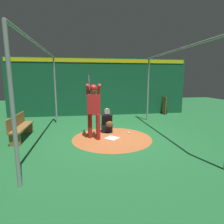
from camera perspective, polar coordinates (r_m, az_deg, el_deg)
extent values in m
plane|color=#216633|center=(6.62, 0.00, -8.12)|extent=(26.14, 26.14, 0.00)
cylinder|color=#B76033|center=(6.62, 0.00, -8.09)|extent=(2.81, 2.81, 0.01)
cube|color=white|center=(6.62, 0.00, -8.02)|extent=(0.59, 0.59, 0.01)
cylinder|color=maroon|center=(6.39, -4.28, -4.64)|extent=(0.15, 0.15, 0.90)
cylinder|color=maroon|center=(6.61, -6.79, -4.18)|extent=(0.15, 0.15, 0.90)
cube|color=#B21E1E|center=(6.35, -5.68, 2.46)|extent=(0.22, 0.44, 0.67)
cylinder|color=#B21E1E|center=(6.42, -4.03, 6.92)|extent=(0.54, 0.09, 0.42)
cylinder|color=#B21E1E|center=(6.39, -7.59, 6.84)|extent=(0.54, 0.09, 0.42)
sphere|color=brown|center=(6.30, -5.75, 6.69)|extent=(0.23, 0.23, 0.23)
sphere|color=#A51414|center=(6.30, -5.76, 7.26)|extent=(0.26, 0.26, 0.26)
cylinder|color=black|center=(6.51, -7.06, 8.06)|extent=(0.54, 0.06, 0.73)
cube|color=black|center=(7.39, -1.61, -4.98)|extent=(0.40, 0.40, 0.29)
cube|color=black|center=(7.26, -1.59, -2.27)|extent=(0.31, 0.40, 0.48)
sphere|color=beige|center=(7.18, -1.58, 0.28)|extent=(0.22, 0.22, 0.22)
cube|color=gray|center=(7.08, -1.48, 0.14)|extent=(0.03, 0.20, 0.20)
ellipsoid|color=brown|center=(7.03, -0.80, -3.70)|extent=(0.12, 0.28, 0.22)
cube|color=#145133|center=(10.69, -3.70, 7.64)|extent=(0.20, 10.14, 3.22)
cube|color=yellow|center=(10.62, -3.74, 15.51)|extent=(0.03, 9.93, 0.20)
cylinder|color=gray|center=(9.00, -17.06, 6.20)|extent=(0.08, 0.08, 3.05)
cylinder|color=gray|center=(3.79, -28.24, 0.59)|extent=(0.08, 0.08, 3.05)
cylinder|color=gray|center=(9.47, 11.00, 6.64)|extent=(0.08, 0.08, 3.05)
cylinder|color=gray|center=(6.42, -21.26, 18.24)|extent=(5.36, 0.07, 0.07)
cylinder|color=gray|center=(7.06, 19.16, 17.55)|extent=(5.36, 0.07, 0.07)
cube|color=olive|center=(11.53, 15.54, 2.05)|extent=(0.70, 0.04, 1.05)
cylinder|color=tan|center=(11.79, 15.28, 1.78)|extent=(0.06, 0.15, 0.87)
cylinder|color=olive|center=(11.69, 15.52, 1.59)|extent=(0.06, 0.17, 0.82)
cylinder|color=tan|center=(11.57, 15.77, 1.69)|extent=(0.06, 0.20, 0.90)
cylinder|color=tan|center=(11.47, 16.00, 1.36)|extent=(0.06, 0.13, 0.81)
cylinder|color=black|center=(11.36, 16.27, 1.51)|extent=(0.06, 0.19, 0.90)
cube|color=olive|center=(7.19, -26.02, -4.18)|extent=(1.69, 0.36, 0.05)
cube|color=olive|center=(7.19, -27.38, -2.45)|extent=(1.69, 0.04, 0.40)
cube|color=olive|center=(7.91, -24.38, -4.49)|extent=(0.08, 0.32, 0.40)
cube|color=olive|center=(6.58, -27.70, -7.62)|extent=(0.08, 0.32, 0.40)
sphere|color=white|center=(7.16, 5.12, -6.39)|extent=(0.07, 0.07, 0.07)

